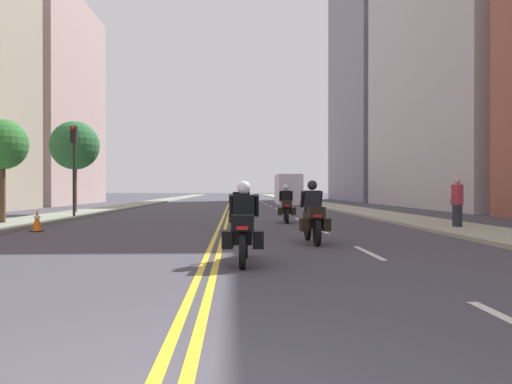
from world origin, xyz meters
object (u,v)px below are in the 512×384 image
Objects in this scene: motorcycle_2 at (241,212)px; motorcycle_1 at (313,218)px; street_tree_0 at (75,146)px; street_tree_1 at (2,145)px; motorcycle_3 at (286,207)px; parked_truck at (288,191)px; motorcycle_0 at (244,229)px; traffic_cone_1 at (37,220)px; traffic_light_near at (74,154)px; pedestrian_0 at (457,203)px.

motorcycle_1 is at bearing -60.76° from motorcycle_2.
street_tree_0 is (-9.42, 12.17, 3.26)m from motorcycle_2.
motorcycle_2 is at bearing -18.04° from street_tree_1.
motorcycle_3 is 11.58m from street_tree_1.
parked_truck reaches higher than motorcycle_1.
motorcycle_0 is at bearing -64.14° from street_tree_0.
street_tree_0 reaches higher than motorcycle_0.
motorcycle_0 is 11.65m from motorcycle_3.
street_tree_1 is at bearing 131.32° from traffic_cone_1.
traffic_light_near is at bearing 74.74° from street_tree_1.
pedestrian_0 reaches higher than motorcycle_1.
parked_truck is at bearing -8.49° from pedestrian_0.
motorcycle_3 is at bearing 6.47° from street_tree_1.
pedestrian_0 is at bearing -35.16° from street_tree_0.
motorcycle_2 is at bearing 78.30° from pedestrian_0.
motorcycle_2 is at bearing 115.56° from motorcycle_1.
motorcycle_1 is at bearing -24.67° from traffic_cone_1.
pedestrian_0 reaches higher than motorcycle_2.
motorcycle_0 is 21.74m from street_tree_0.
motorcycle_3 is 0.34× the size of parked_truck.
traffic_light_near is at bearing 121.15° from motorcycle_0.
pedestrian_0 is at bearing 47.38° from motorcycle_0.
motorcycle_1 is 0.40× the size of street_tree_0.
traffic_cone_1 is at bearing -111.10° from parked_truck.
traffic_light_near is at bearing 130.22° from motorcycle_1.
motorcycle_3 is 0.41× the size of street_tree_0.
motorcycle_2 is 2.99× the size of traffic_cone_1.
motorcycle_1 is 2.82× the size of traffic_cone_1.
pedestrian_0 reaches higher than traffic_cone_1.
street_tree_0 reaches higher than motorcycle_1.
traffic_light_near is 4.81m from street_tree_0.
pedestrian_0 is at bearing 34.20° from motorcycle_1.
traffic_cone_1 is at bearing -81.06° from traffic_light_near.
parked_truck is (11.69, 30.29, 0.90)m from traffic_cone_1.
motorcycle_3 is 14.22m from street_tree_0.
traffic_light_near is (-8.00, 7.64, 2.46)m from motorcycle_2.
street_tree_0 is (-16.93, 11.93, 2.98)m from pedestrian_0.
street_tree_0 is 9.18m from street_tree_1.
street_tree_1 reaches higher than traffic_cone_1.
motorcycle_0 is 7.18m from motorcycle_2.
traffic_light_near reaches higher than street_tree_1.
traffic_cone_1 is 0.18× the size of street_tree_1.
traffic_light_near is (-9.98, 3.35, 2.46)m from motorcycle_3.
parked_truck is (4.84, 30.56, 0.61)m from motorcycle_2.
motorcycle_2 is 4.72m from motorcycle_3.
motorcycle_3 is at bearing -96.23° from parked_truck.
motorcycle_1 is at bearing -95.01° from parked_truck.
traffic_cone_1 is (-8.68, 3.99, -0.30)m from motorcycle_1.
street_tree_1 is at bearing -89.05° from street_tree_0.
motorcycle_2 is at bearing -52.26° from street_tree_0.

